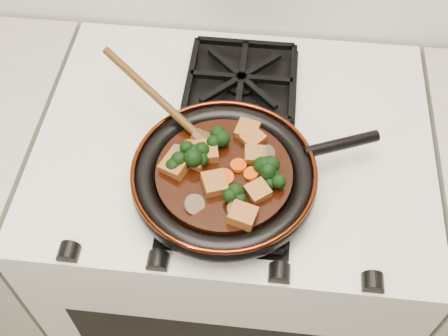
# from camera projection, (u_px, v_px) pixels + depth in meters

# --- Properties ---
(stove) EXTENTS (0.76, 0.60, 0.90)m
(stove) POSITION_uv_depth(u_px,v_px,m) (232.00, 247.00, 1.45)
(stove) COLOR beige
(stove) RESTS_ON ground
(burner_grate_front) EXTENTS (0.23, 0.23, 0.03)m
(burner_grate_front) POSITION_uv_depth(u_px,v_px,m) (227.00, 194.00, 0.99)
(burner_grate_front) COLOR black
(burner_grate_front) RESTS_ON stove
(burner_grate_back) EXTENTS (0.23, 0.23, 0.03)m
(burner_grate_back) POSITION_uv_depth(u_px,v_px,m) (241.00, 81.00, 1.15)
(burner_grate_back) COLOR black
(burner_grate_back) RESTS_ON stove
(skillet) EXTENTS (0.43, 0.32, 0.05)m
(skillet) POSITION_uv_depth(u_px,v_px,m) (225.00, 176.00, 0.98)
(skillet) COLOR black
(skillet) RESTS_ON burner_grate_front
(braising_sauce) EXTENTS (0.24, 0.24, 0.02)m
(braising_sauce) POSITION_uv_depth(u_px,v_px,m) (224.00, 175.00, 0.97)
(braising_sauce) COLOR black
(braising_sauce) RESTS_ON skillet
(tofu_cube_0) EXTENTS (0.05, 0.05, 0.02)m
(tofu_cube_0) POSITION_uv_depth(u_px,v_px,m) (258.00, 191.00, 0.93)
(tofu_cube_0) COLOR brown
(tofu_cube_0) RESTS_ON braising_sauce
(tofu_cube_1) EXTENTS (0.06, 0.06, 0.03)m
(tofu_cube_1) POSITION_uv_depth(u_px,v_px,m) (176.00, 165.00, 0.96)
(tofu_cube_1) COLOR brown
(tofu_cube_1) RESTS_ON braising_sauce
(tofu_cube_2) EXTENTS (0.05, 0.05, 0.02)m
(tofu_cube_2) POSITION_uv_depth(u_px,v_px,m) (253.00, 139.00, 1.00)
(tofu_cube_2) COLOR brown
(tofu_cube_2) RESTS_ON braising_sauce
(tofu_cube_3) EXTENTS (0.05, 0.05, 0.03)m
(tofu_cube_3) POSITION_uv_depth(u_px,v_px,m) (243.00, 216.00, 0.90)
(tofu_cube_3) COLOR brown
(tofu_cube_3) RESTS_ON braising_sauce
(tofu_cube_4) EXTENTS (0.04, 0.04, 0.03)m
(tofu_cube_4) POSITION_uv_depth(u_px,v_px,m) (255.00, 155.00, 0.97)
(tofu_cube_4) COLOR brown
(tofu_cube_4) RESTS_ON braising_sauce
(tofu_cube_5) EXTENTS (0.05, 0.05, 0.02)m
(tofu_cube_5) POSITION_uv_depth(u_px,v_px,m) (215.00, 184.00, 0.94)
(tofu_cube_5) COLOR brown
(tofu_cube_5) RESTS_ON braising_sauce
(tofu_cube_6) EXTENTS (0.05, 0.04, 0.02)m
(tofu_cube_6) POSITION_uv_depth(u_px,v_px,m) (196.00, 160.00, 0.97)
(tofu_cube_6) COLOR brown
(tofu_cube_6) RESTS_ON braising_sauce
(tofu_cube_7) EXTENTS (0.05, 0.05, 0.03)m
(tofu_cube_7) POSITION_uv_depth(u_px,v_px,m) (247.00, 131.00, 1.01)
(tofu_cube_7) COLOR brown
(tofu_cube_7) RESTS_ON braising_sauce
(tofu_cube_8) EXTENTS (0.05, 0.05, 0.03)m
(tofu_cube_8) POSITION_uv_depth(u_px,v_px,m) (206.00, 152.00, 0.98)
(tofu_cube_8) COLOR brown
(tofu_cube_8) RESTS_ON braising_sauce
(broccoli_floret_0) EXTENTS (0.08, 0.08, 0.05)m
(broccoli_floret_0) POSITION_uv_depth(u_px,v_px,m) (175.00, 163.00, 0.96)
(broccoli_floret_0) COLOR black
(broccoli_floret_0) RESTS_ON braising_sauce
(broccoli_floret_1) EXTENTS (0.08, 0.08, 0.07)m
(broccoli_floret_1) POSITION_uv_depth(u_px,v_px,m) (275.00, 178.00, 0.95)
(broccoli_floret_1) COLOR black
(broccoli_floret_1) RESTS_ON braising_sauce
(broccoli_floret_2) EXTENTS (0.08, 0.08, 0.06)m
(broccoli_floret_2) POSITION_uv_depth(u_px,v_px,m) (194.00, 157.00, 0.97)
(broccoli_floret_2) COLOR black
(broccoli_floret_2) RESTS_ON braising_sauce
(broccoli_floret_3) EXTENTS (0.09, 0.08, 0.06)m
(broccoli_floret_3) POSITION_uv_depth(u_px,v_px,m) (263.00, 172.00, 0.95)
(broccoli_floret_3) COLOR black
(broccoli_floret_3) RESTS_ON braising_sauce
(broccoli_floret_4) EXTENTS (0.09, 0.08, 0.05)m
(broccoli_floret_4) POSITION_uv_depth(u_px,v_px,m) (221.00, 143.00, 0.99)
(broccoli_floret_4) COLOR black
(broccoli_floret_4) RESTS_ON braising_sauce
(broccoli_floret_5) EXTENTS (0.07, 0.08, 0.07)m
(broccoli_floret_5) POSITION_uv_depth(u_px,v_px,m) (235.00, 199.00, 0.92)
(broccoli_floret_5) COLOR black
(broccoli_floret_5) RESTS_ON braising_sauce
(carrot_coin_0) EXTENTS (0.03, 0.03, 0.01)m
(carrot_coin_0) POSITION_uv_depth(u_px,v_px,m) (177.00, 159.00, 0.97)
(carrot_coin_0) COLOR #CA3F05
(carrot_coin_0) RESTS_ON braising_sauce
(carrot_coin_1) EXTENTS (0.03, 0.03, 0.01)m
(carrot_coin_1) POSITION_uv_depth(u_px,v_px,m) (238.00, 165.00, 0.96)
(carrot_coin_1) COLOR #CA3F05
(carrot_coin_1) RESTS_ON braising_sauce
(carrot_coin_2) EXTENTS (0.03, 0.03, 0.02)m
(carrot_coin_2) POSITION_uv_depth(u_px,v_px,m) (188.00, 158.00, 0.97)
(carrot_coin_2) COLOR #CA3F05
(carrot_coin_2) RESTS_ON braising_sauce
(carrot_coin_3) EXTENTS (0.03, 0.03, 0.02)m
(carrot_coin_3) POSITION_uv_depth(u_px,v_px,m) (188.00, 146.00, 0.99)
(carrot_coin_3) COLOR #CA3F05
(carrot_coin_3) RESTS_ON braising_sauce
(carrot_coin_4) EXTENTS (0.03, 0.03, 0.01)m
(carrot_coin_4) POSITION_uv_depth(u_px,v_px,m) (225.00, 177.00, 0.95)
(carrot_coin_4) COLOR #CA3F05
(carrot_coin_4) RESTS_ON braising_sauce
(carrot_coin_5) EXTENTS (0.03, 0.03, 0.01)m
(carrot_coin_5) POSITION_uv_depth(u_px,v_px,m) (251.00, 174.00, 0.95)
(carrot_coin_5) COLOR #CA3F05
(carrot_coin_5) RESTS_ON braising_sauce
(mushroom_slice_0) EXTENTS (0.05, 0.05, 0.03)m
(mushroom_slice_0) POSITION_uv_depth(u_px,v_px,m) (194.00, 204.00, 0.92)
(mushroom_slice_0) COLOR brown
(mushroom_slice_0) RESTS_ON braising_sauce
(mushroom_slice_1) EXTENTS (0.05, 0.05, 0.03)m
(mushroom_slice_1) POSITION_uv_depth(u_px,v_px,m) (180.00, 152.00, 0.98)
(mushroom_slice_1) COLOR brown
(mushroom_slice_1) RESTS_ON braising_sauce
(mushroom_slice_2) EXTENTS (0.04, 0.04, 0.03)m
(mushroom_slice_2) POSITION_uv_depth(u_px,v_px,m) (237.00, 211.00, 0.91)
(mushroom_slice_2) COLOR brown
(mushroom_slice_2) RESTS_ON braising_sauce
(mushroom_slice_3) EXTENTS (0.03, 0.04, 0.03)m
(mushroom_slice_3) POSITION_uv_depth(u_px,v_px,m) (270.00, 155.00, 0.98)
(mushroom_slice_3) COLOR brown
(mushroom_slice_3) RESTS_ON braising_sauce
(mushroom_slice_4) EXTENTS (0.04, 0.04, 0.03)m
(mushroom_slice_4) POSITION_uv_depth(u_px,v_px,m) (201.00, 136.00, 1.00)
(mushroom_slice_4) COLOR brown
(mushroom_slice_4) RESTS_ON braising_sauce
(wooden_spoon) EXTENTS (0.15, 0.12, 0.26)m
(wooden_spoon) POSITION_uv_depth(u_px,v_px,m) (174.00, 113.00, 1.01)
(wooden_spoon) COLOR #482B0F
(wooden_spoon) RESTS_ON braising_sauce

